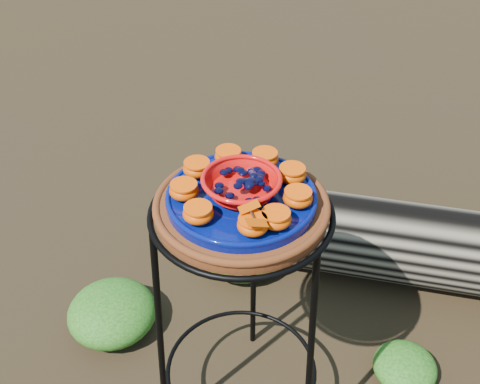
% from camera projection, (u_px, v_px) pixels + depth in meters
% --- Properties ---
extents(plant_stand, '(0.44, 0.44, 0.70)m').
position_uv_depth(plant_stand, '(241.00, 320.00, 1.50)').
color(plant_stand, black).
rests_on(plant_stand, ground).
extents(terracotta_saucer, '(0.37, 0.37, 0.03)m').
position_uv_depth(terracotta_saucer, '(241.00, 208.00, 1.28)').
color(terracotta_saucer, '#63270B').
rests_on(terracotta_saucer, plant_stand).
extents(cobalt_plate, '(0.32, 0.32, 0.02)m').
position_uv_depth(cobalt_plate, '(241.00, 198.00, 1.26)').
color(cobalt_plate, '#08074D').
rests_on(cobalt_plate, terracotta_saucer).
extents(red_bowl, '(0.16, 0.16, 0.04)m').
position_uv_depth(red_bowl, '(241.00, 186.00, 1.24)').
color(red_bowl, red).
rests_on(red_bowl, cobalt_plate).
extents(glass_gems, '(0.12, 0.12, 0.02)m').
position_uv_depth(glass_gems, '(241.00, 173.00, 1.22)').
color(glass_gems, black).
rests_on(glass_gems, red_bowl).
extents(orange_half_0, '(0.06, 0.06, 0.03)m').
position_uv_depth(orange_half_0, '(253.00, 225.00, 1.15)').
color(orange_half_0, '#D23C00').
rests_on(orange_half_0, cobalt_plate).
extents(orange_half_1, '(0.06, 0.06, 0.03)m').
position_uv_depth(orange_half_1, '(276.00, 219.00, 1.17)').
color(orange_half_1, '#D23C00').
rests_on(orange_half_1, cobalt_plate).
extents(orange_half_2, '(0.06, 0.06, 0.03)m').
position_uv_depth(orange_half_2, '(298.00, 198.00, 1.22)').
color(orange_half_2, '#D23C00').
rests_on(orange_half_2, cobalt_plate).
extents(orange_half_3, '(0.06, 0.06, 0.03)m').
position_uv_depth(orange_half_3, '(292.00, 174.00, 1.28)').
color(orange_half_3, '#D23C00').
rests_on(orange_half_3, cobalt_plate).
extents(orange_half_4, '(0.06, 0.06, 0.03)m').
position_uv_depth(orange_half_4, '(265.00, 159.00, 1.33)').
color(orange_half_4, '#D23C00').
rests_on(orange_half_4, cobalt_plate).
extents(orange_half_5, '(0.06, 0.06, 0.03)m').
position_uv_depth(orange_half_5, '(228.00, 156.00, 1.34)').
color(orange_half_5, '#D23C00').
rests_on(orange_half_5, cobalt_plate).
extents(orange_half_6, '(0.06, 0.06, 0.03)m').
position_uv_depth(orange_half_6, '(197.00, 168.00, 1.30)').
color(orange_half_6, '#D23C00').
rests_on(orange_half_6, cobalt_plate).
extents(orange_half_7, '(0.06, 0.06, 0.03)m').
position_uv_depth(orange_half_7, '(184.00, 190.00, 1.24)').
color(orange_half_7, '#D23C00').
rests_on(orange_half_7, cobalt_plate).
extents(orange_half_8, '(0.06, 0.06, 0.03)m').
position_uv_depth(orange_half_8, '(198.00, 214.00, 1.18)').
color(orange_half_8, '#D23C00').
rests_on(orange_half_8, cobalt_plate).
extents(butterfly, '(0.10, 0.09, 0.02)m').
position_uv_depth(butterfly, '(253.00, 215.00, 1.14)').
color(butterfly, '#C84200').
rests_on(butterfly, orange_half_0).
extents(driftwood_log, '(1.52, 0.48, 0.28)m').
position_uv_depth(driftwood_log, '(408.00, 243.00, 2.03)').
color(driftwood_log, black).
rests_on(driftwood_log, ground).
extents(foliage_left, '(0.28, 0.28, 0.14)m').
position_uv_depth(foliage_left, '(112.00, 311.00, 1.89)').
color(foliage_left, '#0E3F0C').
rests_on(foliage_left, ground).
extents(foliage_right, '(0.19, 0.19, 0.09)m').
position_uv_depth(foliage_right, '(405.00, 366.00, 1.76)').
color(foliage_right, '#0E3F0C').
rests_on(foliage_right, ground).
extents(foliage_back, '(0.31, 0.31, 0.16)m').
position_uv_depth(foliage_back, '(242.00, 247.00, 2.11)').
color(foliage_back, '#0E3F0C').
rests_on(foliage_back, ground).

